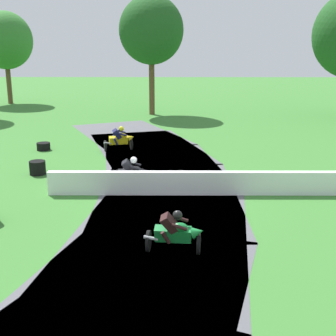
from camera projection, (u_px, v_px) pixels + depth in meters
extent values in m
plane|color=#38752D|center=(168.00, 194.00, 17.57)|extent=(120.00, 120.00, 0.00)
cube|color=#515156|center=(114.00, 314.00, 9.85)|extent=(7.49, 10.16, 0.01)
cube|color=#515156|center=(158.00, 238.00, 13.67)|extent=(6.40, 9.70, 0.01)
cube|color=#515156|center=(168.00, 194.00, 17.57)|extent=(5.27, 9.11, 0.01)
cube|color=#515156|center=(162.00, 166.00, 21.47)|extent=(6.48, 9.74, 0.01)
cube|color=#515156|center=(148.00, 147.00, 25.30)|extent=(7.57, 10.19, 0.01)
cube|color=#515156|center=(129.00, 134.00, 28.97)|extent=(8.51, 10.43, 0.01)
cube|color=white|center=(319.00, 183.00, 17.44)|extent=(20.61, 0.41, 0.90)
cylinder|color=black|center=(199.00, 244.00, 12.60)|extent=(0.18, 0.76, 0.75)
cylinder|color=black|center=(148.00, 241.00, 12.77)|extent=(0.18, 0.76, 0.75)
cube|color=#198438|center=(173.00, 234.00, 12.52)|extent=(1.04, 0.50, 0.47)
ellipsoid|color=#198438|center=(179.00, 227.00, 12.36)|extent=(0.48, 0.39, 0.31)
cone|color=#198438|center=(198.00, 232.00, 12.37)|extent=(0.43, 0.44, 0.48)
cylinder|color=#B2B2B7|center=(151.00, 238.00, 12.54)|extent=(0.42, 0.14, 0.18)
cube|color=#331919|center=(170.00, 223.00, 12.33)|extent=(0.54, 0.44, 0.63)
sphere|color=black|center=(177.00, 215.00, 12.15)|extent=(0.26, 0.26, 0.26)
cylinder|color=#331919|center=(181.00, 219.00, 12.43)|extent=(0.43, 0.12, 0.24)
cylinder|color=#331919|center=(179.00, 227.00, 12.13)|extent=(0.43, 0.12, 0.24)
cylinder|color=#331919|center=(167.00, 229.00, 12.68)|extent=(0.29, 0.22, 0.42)
cylinder|color=#331919|center=(166.00, 238.00, 12.38)|extent=(0.29, 0.22, 0.42)
cylinder|color=black|center=(148.00, 181.00, 18.19)|extent=(0.11, 0.73, 0.73)
cylinder|color=black|center=(113.00, 182.00, 18.17)|extent=(0.11, 0.73, 0.73)
cube|color=black|center=(131.00, 175.00, 18.04)|extent=(1.01, 0.39, 0.45)
ellipsoid|color=black|center=(135.00, 169.00, 17.91)|extent=(0.45, 0.34, 0.30)
cone|color=black|center=(148.00, 172.00, 17.99)|extent=(0.40, 0.40, 0.47)
cylinder|color=#B2B2B7|center=(115.00, 178.00, 17.96)|extent=(0.41, 0.13, 0.17)
cube|color=black|center=(128.00, 166.00, 17.85)|extent=(0.50, 0.43, 0.62)
sphere|color=white|center=(134.00, 160.00, 17.72)|extent=(0.26, 0.26, 0.26)
cylinder|color=black|center=(136.00, 164.00, 18.00)|extent=(0.43, 0.15, 0.24)
cylinder|color=black|center=(135.00, 168.00, 17.68)|extent=(0.43, 0.15, 0.24)
cylinder|color=black|center=(126.00, 172.00, 18.18)|extent=(0.27, 0.21, 0.42)
cylinder|color=black|center=(126.00, 177.00, 17.87)|extent=(0.27, 0.21, 0.42)
cylinder|color=black|center=(131.00, 144.00, 24.74)|extent=(0.29, 0.73, 0.74)
cylinder|color=black|center=(105.00, 146.00, 24.38)|extent=(0.29, 0.73, 0.74)
cube|color=yellow|center=(119.00, 140.00, 24.41)|extent=(1.06, 0.63, 0.46)
ellipsoid|color=yellow|center=(122.00, 136.00, 24.32)|extent=(0.51, 0.44, 0.31)
cone|color=yellow|center=(131.00, 137.00, 24.52)|extent=(0.45, 0.45, 0.47)
cylinder|color=#B2B2B7|center=(108.00, 143.00, 24.20)|extent=(0.42, 0.23, 0.18)
cube|color=#1E1E4C|center=(117.00, 134.00, 24.20)|extent=(0.53, 0.49, 0.62)
sphere|color=yellow|center=(121.00, 129.00, 24.11)|extent=(0.26, 0.26, 0.26)
cylinder|color=#1E1E4C|center=(122.00, 132.00, 24.40)|extent=(0.43, 0.24, 0.24)
cylinder|color=#1E1E4C|center=(123.00, 135.00, 24.11)|extent=(0.43, 0.24, 0.24)
cylinder|color=#1E1E4C|center=(115.00, 138.00, 24.50)|extent=(0.26, 0.25, 0.42)
cylinder|color=#1E1E4C|center=(116.00, 142.00, 24.20)|extent=(0.26, 0.25, 0.42)
cylinder|color=black|center=(38.00, 172.00, 20.19)|extent=(0.70, 0.70, 0.20)
cylinder|color=black|center=(38.00, 168.00, 20.14)|extent=(0.70, 0.70, 0.20)
cylinder|color=black|center=(37.00, 163.00, 20.09)|extent=(0.70, 0.70, 0.20)
cylinder|color=black|center=(44.00, 148.00, 24.70)|extent=(0.71, 0.71, 0.20)
cylinder|color=black|center=(43.00, 145.00, 24.65)|extent=(0.71, 0.71, 0.20)
cylinder|color=brown|center=(9.00, 84.00, 42.80)|extent=(0.44, 0.44, 3.65)
ellipsoid|color=#33752D|center=(5.00, 40.00, 41.75)|extent=(4.94, 4.94, 5.19)
cylinder|color=brown|center=(152.00, 87.00, 36.29)|extent=(0.44, 0.44, 4.39)
ellipsoid|color=#1E511E|center=(151.00, 30.00, 35.14)|extent=(4.96, 4.96, 5.21)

